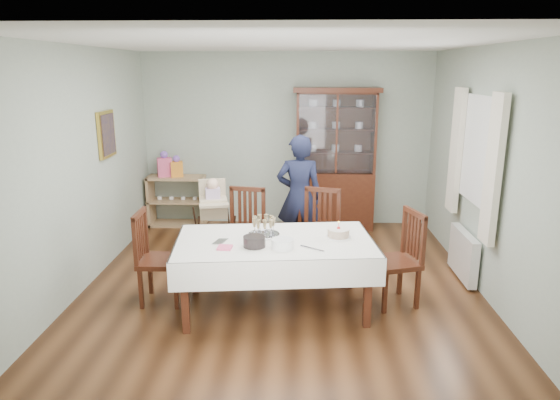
{
  "coord_description": "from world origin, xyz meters",
  "views": [
    {
      "loc": [
        0.18,
        -5.35,
        2.45
      ],
      "look_at": [
        -0.02,
        0.2,
        0.98
      ],
      "focal_mm": 32.0,
      "sensor_mm": 36.0,
      "label": 1
    }
  ],
  "objects_px": {
    "gift_bag_orange": "(177,167)",
    "champagne_tray": "(264,229)",
    "china_cabinet": "(335,157)",
    "woman": "(299,197)",
    "birthday_cake": "(338,233)",
    "chair_far_right": "(318,250)",
    "chair_far_left": "(244,249)",
    "chair_end_left": "(160,275)",
    "dining_table": "(275,274)",
    "gift_bag_pink": "(165,165)",
    "sideboard": "(177,201)",
    "chair_end_right": "(395,277)",
    "high_chair": "(214,226)"
  },
  "relations": [
    {
      "from": "gift_bag_orange",
      "to": "champagne_tray",
      "type": "bearing_deg",
      "value": -60.04
    },
    {
      "from": "china_cabinet",
      "to": "gift_bag_orange",
      "type": "bearing_deg",
      "value": 179.96
    },
    {
      "from": "woman",
      "to": "birthday_cake",
      "type": "bearing_deg",
      "value": 106.13
    },
    {
      "from": "china_cabinet",
      "to": "chair_far_right",
      "type": "distance_m",
      "value": 2.08
    },
    {
      "from": "chair_far_left",
      "to": "chair_end_left",
      "type": "distance_m",
      "value": 1.13
    },
    {
      "from": "chair_far_left",
      "to": "birthday_cake",
      "type": "relative_size",
      "value": 4.04
    },
    {
      "from": "dining_table",
      "to": "gift_bag_pink",
      "type": "height_order",
      "value": "gift_bag_pink"
    },
    {
      "from": "chair_far_left",
      "to": "gift_bag_orange",
      "type": "distance_m",
      "value": 2.37
    },
    {
      "from": "woman",
      "to": "gift_bag_pink",
      "type": "relative_size",
      "value": 4.03
    },
    {
      "from": "champagne_tray",
      "to": "birthday_cake",
      "type": "bearing_deg",
      "value": -3.19
    },
    {
      "from": "sideboard",
      "to": "chair_end_right",
      "type": "distance_m",
      "value": 4.0
    },
    {
      "from": "woman",
      "to": "gift_bag_orange",
      "type": "distance_m",
      "value": 2.3
    },
    {
      "from": "chair_far_right",
      "to": "woman",
      "type": "xyz_separation_m",
      "value": [
        -0.23,
        0.62,
        0.51
      ]
    },
    {
      "from": "chair_far_left",
      "to": "champagne_tray",
      "type": "relative_size",
      "value": 3.16
    },
    {
      "from": "dining_table",
      "to": "chair_far_right",
      "type": "xyz_separation_m",
      "value": [
        0.48,
        0.93,
        -0.08
      ]
    },
    {
      "from": "dining_table",
      "to": "chair_far_left",
      "type": "height_order",
      "value": "chair_far_left"
    },
    {
      "from": "high_chair",
      "to": "champagne_tray",
      "type": "bearing_deg",
      "value": -73.32
    },
    {
      "from": "dining_table",
      "to": "champagne_tray",
      "type": "xyz_separation_m",
      "value": [
        -0.12,
        0.14,
        0.44
      ]
    },
    {
      "from": "high_chair",
      "to": "chair_end_right",
      "type": "bearing_deg",
      "value": -44.03
    },
    {
      "from": "gift_bag_orange",
      "to": "chair_end_left",
      "type": "bearing_deg",
      "value": -80.88
    },
    {
      "from": "high_chair",
      "to": "gift_bag_pink",
      "type": "xyz_separation_m",
      "value": [
        -0.98,
        1.35,
        0.56
      ]
    },
    {
      "from": "chair_far_right",
      "to": "gift_bag_pink",
      "type": "height_order",
      "value": "gift_bag_pink"
    },
    {
      "from": "chair_far_left",
      "to": "chair_end_left",
      "type": "height_order",
      "value": "chair_far_left"
    },
    {
      "from": "gift_bag_orange",
      "to": "high_chair",
      "type": "bearing_deg",
      "value": -59.54
    },
    {
      "from": "chair_far_right",
      "to": "dining_table",
      "type": "bearing_deg",
      "value": -101.3
    },
    {
      "from": "sideboard",
      "to": "woman",
      "type": "bearing_deg",
      "value": -33.45
    },
    {
      "from": "sideboard",
      "to": "woman",
      "type": "height_order",
      "value": "woman"
    },
    {
      "from": "chair_end_left",
      "to": "chair_end_right",
      "type": "height_order",
      "value": "chair_end_right"
    },
    {
      "from": "chair_far_right",
      "to": "woman",
      "type": "relative_size",
      "value": 0.64
    },
    {
      "from": "sideboard",
      "to": "gift_bag_pink",
      "type": "bearing_deg",
      "value": -172.9
    },
    {
      "from": "china_cabinet",
      "to": "gift_bag_orange",
      "type": "xyz_separation_m",
      "value": [
        -2.47,
        0.0,
        -0.17
      ]
    },
    {
      "from": "chair_far_right",
      "to": "champagne_tray",
      "type": "distance_m",
      "value": 1.12
    },
    {
      "from": "high_chair",
      "to": "gift_bag_orange",
      "type": "relative_size",
      "value": 3.16
    },
    {
      "from": "chair_end_right",
      "to": "sideboard",
      "type": "bearing_deg",
      "value": -149.19
    },
    {
      "from": "chair_end_left",
      "to": "chair_end_right",
      "type": "distance_m",
      "value": 2.51
    },
    {
      "from": "chair_end_right",
      "to": "chair_end_left",
      "type": "bearing_deg",
      "value": -106.26
    },
    {
      "from": "chair_end_left",
      "to": "woman",
      "type": "relative_size",
      "value": 0.61
    },
    {
      "from": "chair_far_right",
      "to": "gift_bag_orange",
      "type": "bearing_deg",
      "value": 154.63
    },
    {
      "from": "sideboard",
      "to": "gift_bag_orange",
      "type": "relative_size",
      "value": 2.66
    },
    {
      "from": "china_cabinet",
      "to": "chair_far_right",
      "type": "bearing_deg",
      "value": -99.59
    },
    {
      "from": "birthday_cake",
      "to": "gift_bag_orange",
      "type": "relative_size",
      "value": 0.76
    },
    {
      "from": "chair_end_left",
      "to": "china_cabinet",
      "type": "bearing_deg",
      "value": -38.33
    },
    {
      "from": "dining_table",
      "to": "chair_end_right",
      "type": "xyz_separation_m",
      "value": [
        1.27,
        0.17,
        -0.08
      ]
    },
    {
      "from": "champagne_tray",
      "to": "gift_bag_pink",
      "type": "height_order",
      "value": "gift_bag_pink"
    },
    {
      "from": "high_chair",
      "to": "birthday_cake",
      "type": "bearing_deg",
      "value": -54.92
    },
    {
      "from": "chair_end_left",
      "to": "gift_bag_orange",
      "type": "height_order",
      "value": "gift_bag_orange"
    },
    {
      "from": "dining_table",
      "to": "champagne_tray",
      "type": "bearing_deg",
      "value": 131.3
    },
    {
      "from": "sideboard",
      "to": "high_chair",
      "type": "distance_m",
      "value": 1.59
    },
    {
      "from": "chair_far_left",
      "to": "chair_end_right",
      "type": "xyz_separation_m",
      "value": [
        1.69,
        -0.74,
        -0.01
      ]
    },
    {
      "from": "dining_table",
      "to": "china_cabinet",
      "type": "relative_size",
      "value": 0.97
    }
  ]
}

